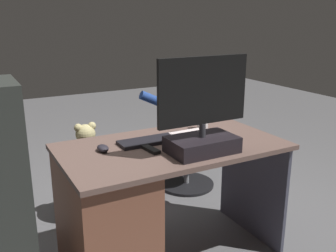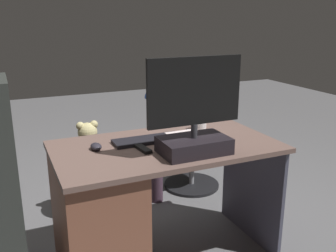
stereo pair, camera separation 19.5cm
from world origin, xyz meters
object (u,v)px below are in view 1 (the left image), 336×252
tv_remote (150,149)px  teddy_bear (86,145)px  cup (203,121)px  person (179,119)px  keyboard (153,140)px  computer_mouse (103,148)px  office_chair_teddy (89,189)px  monitor (202,123)px  visitor_chair (187,161)px  desk (121,211)px

tv_remote → teddy_bear: bearing=-86.5°
cup → person: 0.72m
keyboard → computer_mouse: computer_mouse is taller
office_chair_teddy → person: bearing=-172.7°
cup → office_chair_teddy: cup is taller
keyboard → monitor: bearing=119.2°
computer_mouse → visitor_chair: (-1.02, -0.78, -0.54)m
tv_remote → person: (-0.69, -0.88, -0.12)m
person → visitor_chair: bearing=-172.7°
visitor_chair → teddy_bear: bearing=6.7°
cup → visitor_chair: size_ratio=0.22×
monitor → computer_mouse: monitor is taller
keyboard → tv_remote: 0.15m
visitor_chair → tv_remote: bearing=48.7°
cup → teddy_bear: cup is taller
desk → keyboard: (-0.26, -0.09, 0.36)m
computer_mouse → office_chair_teddy: bearing=-98.0°
tv_remote → teddy_bear: size_ratio=0.48×
keyboard → tv_remote: (0.08, 0.13, -0.00)m
office_chair_teddy → keyboard: bearing=109.3°
teddy_bear → office_chair_teddy: bearing=90.0°
cup → person: person is taller
computer_mouse → cup: size_ratio=0.88×
tv_remote → visitor_chair: 1.30m
visitor_chair → person: (0.09, 0.01, 0.41)m
cup → visitor_chair: bearing=-113.7°
keyboard → person: size_ratio=0.38×
computer_mouse → tv_remote: size_ratio=0.64×
desk → person: 1.23m
monitor → keyboard: monitor is taller
keyboard → office_chair_teddy: size_ratio=0.86×
desk → cup: bearing=-165.1°
computer_mouse → office_chair_teddy: (-0.09, -0.66, -0.54)m
computer_mouse → visitor_chair: size_ratio=0.20×
desk → cup: size_ratio=11.91×
computer_mouse → office_chair_teddy: 0.86m
keyboard → visitor_chair: bearing=-132.6°
cup → tv_remote: cup is taller
office_chair_teddy → visitor_chair: bearing=-172.7°
computer_mouse → cup: bearing=-172.5°
tv_remote → teddy_bear: 0.82m
tv_remote → desk: bearing=-18.1°
visitor_chair → person: bearing=7.3°
cup → teddy_bear: (0.63, -0.57, -0.24)m
visitor_chair → cup: bearing=66.3°
cup → desk: bearing=14.9°
computer_mouse → office_chair_teddy: size_ratio=0.20×
teddy_bear → tv_remote: bearing=100.3°
keyboard → computer_mouse: size_ratio=4.38×
person → tv_remote: bearing=51.8°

